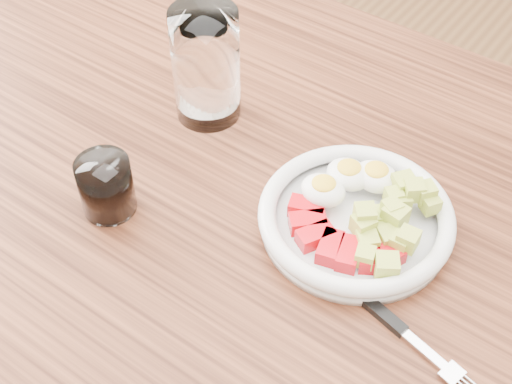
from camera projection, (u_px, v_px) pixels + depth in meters
dining_table at (258, 270)px, 0.90m from camera, size 1.50×0.90×0.77m
bowl at (357, 215)px, 0.81m from camera, size 0.22×0.22×0.06m
fork at (389, 320)px, 0.73m from camera, size 0.20×0.06×0.01m
water_glass at (206, 65)px, 0.90m from camera, size 0.09×0.09×0.15m
coffee_glass at (106, 187)px, 0.82m from camera, size 0.06×0.06×0.07m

